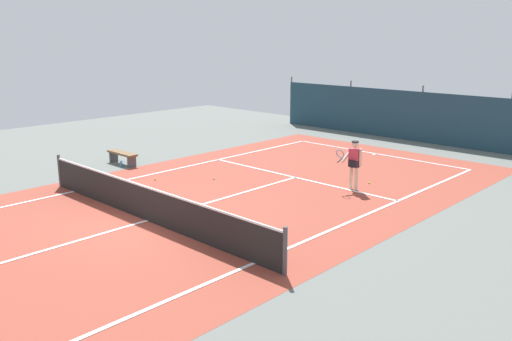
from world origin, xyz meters
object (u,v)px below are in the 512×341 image
Objects in this scene: tennis_player at (354,161)px; parked_car at (430,115)px; tennis_ball_by_sideline at (369,183)px; water_bottle at (121,164)px; tennis_ball_near_player at (214,179)px; tennis_net at (146,203)px; tennis_ball_midcourt at (155,179)px; courtside_bench at (122,155)px.

parked_car is (-3.51, 12.68, -0.12)m from tennis_player.
tennis_ball_by_sideline is 0.28× the size of water_bottle.
tennis_ball_near_player is 1.00× the size of tennis_ball_by_sideline.
parked_car reaches higher than tennis_net.
parked_car is (-3.53, 11.70, 0.81)m from tennis_ball_by_sideline.
tennis_ball_midcourt is 2.60m from water_bottle.
tennis_net is at bearing -38.68° from tennis_ball_midcourt.
tennis_ball_near_player is at bearing -142.17° from tennis_ball_by_sideline.
tennis_ball_near_player is 0.04× the size of courtside_bench.
parked_car is at bearing -73.21° from tennis_player.
water_bottle is at bearing 24.71° from tennis_player.
parked_car is at bearing 106.79° from tennis_ball_by_sideline.
courtside_bench is (-8.69, -4.27, 0.34)m from tennis_ball_by_sideline.
parked_car reaches higher than tennis_ball_near_player.
water_bottle reaches higher than tennis_ball_midcourt.
tennis_ball_near_player is at bearing 16.98° from water_bottle.
parked_car reaches higher than courtside_bench.
tennis_player is 9.29m from courtside_bench.
water_bottle is (-5.94, 2.96, -0.39)m from tennis_net.
tennis_player is 24.85× the size of tennis_ball_midcourt.
tennis_player reaches higher than water_bottle.
courtside_bench is at bearing -167.98° from tennis_ball_near_player.
courtside_bench is (-5.16, -15.98, -0.46)m from parked_car.
tennis_net is 6.33× the size of courtside_bench.
water_bottle is (-4.02, -1.23, 0.09)m from tennis_ball_near_player.
tennis_ball_by_sideline is (4.30, 3.34, 0.00)m from tennis_ball_near_player.
tennis_player is 4.97m from tennis_ball_near_player.
tennis_net is 6.98m from tennis_player.
parked_car is at bearing 73.60° from water_bottle.
water_bottle is at bearing -163.02° from tennis_ball_near_player.
tennis_net is 7.10m from courtside_bench.
tennis_ball_by_sideline is at bearing 26.18° from courtside_bench.
parked_car is at bearing 82.41° from tennis_ball_midcourt.
tennis_ball_near_player is at bearing 30.24° from tennis_player.
courtside_bench is (-2.95, 0.56, 0.34)m from tennis_ball_midcourt.
tennis_ball_by_sideline is 9.49m from water_bottle.
tennis_player is at bearing 20.84° from courtside_bench.
water_bottle is (-8.30, -3.59, -0.84)m from tennis_player.
tennis_player is 6.83× the size of water_bottle.
courtside_bench reaches higher than tennis_ball_by_sideline.
water_bottle is (-4.79, -16.27, -0.72)m from parked_car.
tennis_net is 2.35× the size of parked_car.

